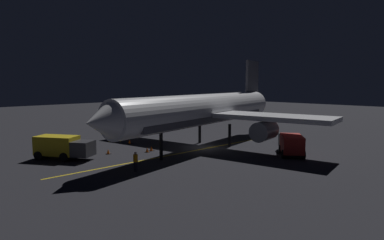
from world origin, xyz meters
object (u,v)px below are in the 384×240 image
airliner (206,111)px  ground_crew_worker (136,161)px  traffic_cone_under_wing (108,152)px  traffic_cone_far (147,150)px  baggage_truck (62,147)px  traffic_cone_near_left (151,149)px  traffic_cone_near_right (130,142)px  catering_truck (291,144)px

airliner → ground_crew_worker: airliner is taller
traffic_cone_under_wing → traffic_cone_far: (-2.31, -3.56, 0.00)m
traffic_cone_under_wing → airliner: bearing=-115.4°
baggage_truck → ground_crew_worker: baggage_truck is taller
traffic_cone_far → traffic_cone_under_wing: bearing=57.0°
traffic_cone_near_left → traffic_cone_under_wing: same height
traffic_cone_near_right → traffic_cone_far: 6.02m
ground_crew_worker → traffic_cone_under_wing: (7.96, -2.17, -0.64)m
airliner → baggage_truck: 16.55m
traffic_cone_near_right → traffic_cone_far: bearing=163.5°
catering_truck → traffic_cone_near_left: bearing=36.5°
traffic_cone_under_wing → baggage_truck: bearing=74.6°
airliner → ground_crew_worker: bearing=103.2°
airliner → traffic_cone_near_left: 7.95m
traffic_cone_near_right → traffic_cone_far: size_ratio=1.00×
baggage_truck → traffic_cone_near_left: baggage_truck is taller
catering_truck → ground_crew_worker: size_ratio=3.29×
airliner → traffic_cone_under_wing: airliner is taller
traffic_cone_under_wing → catering_truck: bearing=-136.8°
baggage_truck → traffic_cone_near_left: bearing=-110.2°
catering_truck → traffic_cone_near_left: 15.49m
traffic_cone_under_wing → traffic_cone_far: 4.24m
airliner → traffic_cone_near_left: (2.96, 6.11, -4.14)m
traffic_cone_far → traffic_cone_near_left: bearing=-71.1°
baggage_truck → ground_crew_worker: bearing=-165.7°
ground_crew_worker → traffic_cone_near_left: ground_crew_worker is taller
airliner → traffic_cone_far: (2.67, 6.94, -4.14)m
baggage_truck → catering_truck: (-15.70, -18.10, -0.07)m
baggage_truck → traffic_cone_near_right: 10.08m
catering_truck → traffic_cone_far: (12.15, 10.03, -0.91)m
traffic_cone_near_right → airliner: bearing=-148.3°
airliner → traffic_cone_near_left: bearing=64.2°
ground_crew_worker → baggage_truck: bearing=14.3°
airliner → traffic_cone_far: 8.51m
airliner → traffic_cone_near_right: airliner is taller
baggage_truck → traffic_cone_under_wing: (-1.24, -4.51, -0.97)m
catering_truck → traffic_cone_under_wing: bearing=43.2°
traffic_cone_near_right → traffic_cone_under_wing: size_ratio=1.00×
catering_truck → ground_crew_worker: bearing=67.6°
airliner → traffic_cone_near_right: (8.45, 5.22, -4.14)m
baggage_truck → traffic_cone_under_wing: baggage_truck is taller
traffic_cone_near_right → traffic_cone_far: (-5.78, 1.72, 0.00)m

